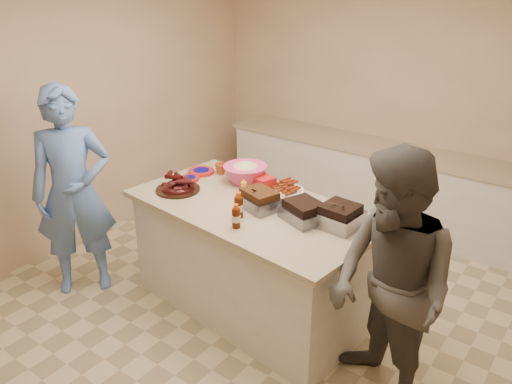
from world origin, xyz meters
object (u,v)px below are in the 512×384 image
Objects in this scene: coleslaw_bowl at (245,182)px; bbq_bottle_a at (239,217)px; rib_platter at (178,191)px; roasting_pan at (339,226)px; guest_blue at (88,284)px; island at (253,305)px; mustard_bottle at (244,193)px; bbq_bottle_b at (236,227)px; plastic_cup at (221,174)px.

coleslaw_bowl is 1.90× the size of bbq_bottle_a.
roasting_pan is (1.41, 0.24, 0.00)m from rib_platter.
coleslaw_bowl reaches higher than guest_blue.
island is 15.42× the size of mustard_bottle.
roasting_pan is at bearing 9.76° from rib_platter.
bbq_bottle_b reaches higher than plastic_cup.
mustard_bottle is at bearing 123.06° from bbq_bottle_b.
rib_platter is (-0.69, -0.14, 0.96)m from island.
rib_platter is 0.97× the size of coleslaw_bowl.
rib_platter is at bearing -125.08° from coleslaw_bowl.
roasting_pan is at bearing -13.13° from coleslaw_bowl.
rib_platter is at bearing -15.53° from guest_blue.
mustard_bottle reaches higher than guest_blue.
mustard_bottle is (0.14, -0.20, 0.00)m from coleslaw_bowl.
plastic_cup is at bearing 85.65° from rib_platter.
bbq_bottle_b is (0.13, -0.36, 0.96)m from island.
bbq_bottle_b is at bearing -56.94° from mustard_bottle.
bbq_bottle_b is 1.40× the size of mustard_bottle.
bbq_bottle_a is (-0.68, -0.33, 0.00)m from roasting_pan.
bbq_bottle_a reaches higher than mustard_bottle.
bbq_bottle_a is at bearing 122.32° from bbq_bottle_b.
rib_platter reaches higher than roasting_pan.
mustard_bottle is at bearing 148.81° from island.
mustard_bottle is at bearing -26.52° from plastic_cup.
island is 1.08m from coleslaw_bowl.
bbq_bottle_b reaches higher than rib_platter.
bbq_bottle_b reaches higher than roasting_pan.
roasting_pan is 1.56× the size of bbq_bottle_b.
island is 18.72× the size of plastic_cup.
guest_blue is at bearing -136.56° from coleslaw_bowl.
island reaches higher than guest_blue.
rib_platter is 1.43m from roasting_pan.
island is 0.99m from bbq_bottle_a.
bbq_bottle_a is at bearing -150.20° from roasting_pan.
rib_platter is 2.04× the size of bbq_bottle_b.
rib_platter is at bearing -166.12° from roasting_pan.
roasting_pan is 0.74× the size of coleslaw_bowl.
bbq_bottle_b is 1.07m from plastic_cup.
bbq_bottle_a reaches higher than rib_platter.
island is 1.09× the size of guest_blue.
rib_platter is 1.31× the size of roasting_pan.
mustard_bottle is at bearing -179.14° from roasting_pan.
bbq_bottle_a reaches higher than roasting_pan.
bbq_bottle_a is 0.45m from mustard_bottle.
bbq_bottle_b is at bearing -57.68° from bbq_bottle_a.
mustard_bottle is (0.48, 0.29, 0.00)m from rib_platter.
plastic_cup is at bearing 136.51° from bbq_bottle_b.
mustard_bottle is 0.49m from plastic_cup.
coleslaw_bowl is at bearing 170.99° from roasting_pan.
rib_platter is at bearing 164.69° from bbq_bottle_b.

